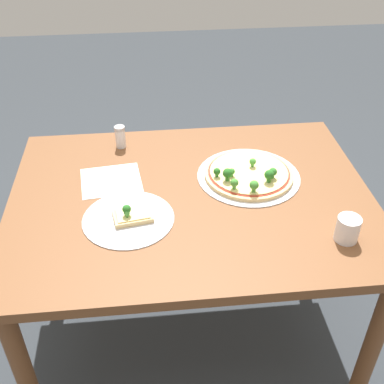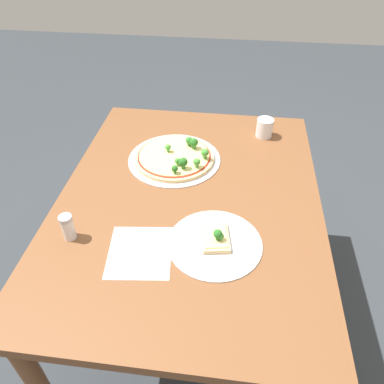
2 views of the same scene
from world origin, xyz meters
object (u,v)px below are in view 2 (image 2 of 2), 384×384
Objects in this scene: pizza_tray_whole at (176,157)px; pizza_tray_slice at (215,241)px; condiment_shaker at (68,227)px; dining_table at (189,214)px; drinking_cup at (265,128)px.

pizza_tray_slice is at bearing -155.57° from pizza_tray_whole.
condiment_shaker is (-0.03, 0.46, 0.04)m from pizza_tray_slice.
pizza_tray_slice is at bearing -152.42° from dining_table.
drinking_cup is at bearing -31.36° from dining_table.
pizza_tray_whole is at bearing -29.78° from condiment_shaker.
condiment_shaker reaches higher than drinking_cup.
drinking_cup is at bearing -57.16° from pizza_tray_whole.
pizza_tray_slice is (-0.43, -0.20, -0.01)m from pizza_tray_whole.
pizza_tray_whole is 0.54m from condiment_shaker.
dining_table is 4.20× the size of pizza_tray_slice.
dining_table is at bearing 148.64° from drinking_cup.
drinking_cup reaches higher than pizza_tray_slice.
pizza_tray_whole reaches higher than pizza_tray_slice.
drinking_cup is (0.66, -0.16, 0.03)m from pizza_tray_slice.
condiment_shaker reaches higher than pizza_tray_whole.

